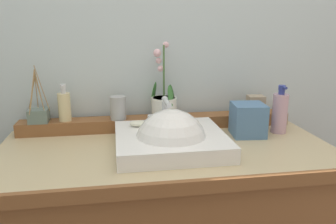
{
  "coord_description": "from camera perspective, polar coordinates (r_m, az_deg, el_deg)",
  "views": [
    {
      "loc": [
        -0.19,
        -1.18,
        1.33
      ],
      "look_at": [
        0.01,
        -0.0,
        1.01
      ],
      "focal_mm": 35.88,
      "sensor_mm": 36.0,
      "label": 1
    }
  ],
  "objects": [
    {
      "name": "back_ledge",
      "position": [
        1.5,
        -1.68,
        -1.76
      ],
      "size": [
        1.19,
        0.09,
        0.05
      ],
      "primitive_type": "cube",
      "color": "brown",
      "rests_on": "vanity_cabinet"
    },
    {
      "name": "soap_bar",
      "position": [
        1.34,
        -5.07,
        -1.95
      ],
      "size": [
        0.07,
        0.04,
        0.02
      ],
      "primitive_type": "ellipsoid",
      "color": "silver",
      "rests_on": "sink_basin"
    },
    {
      "name": "soap_dispenser",
      "position": [
        1.47,
        -17.19,
        0.98
      ],
      "size": [
        0.05,
        0.05,
        0.16
      ],
      "color": "beige",
      "rests_on": "back_ledge"
    },
    {
      "name": "reed_diffuser",
      "position": [
        1.5,
        -21.09,
        -0.44
      ],
      "size": [
        0.09,
        0.1,
        0.24
      ],
      "color": "slate",
      "rests_on": "back_ledge"
    },
    {
      "name": "wall_back",
      "position": [
        1.6,
        -2.58,
        12.44
      ],
      "size": [
        3.1,
        0.2,
        2.52
      ],
      "primitive_type": "cube",
      "color": "silver",
      "rests_on": "ground"
    },
    {
      "name": "lotion_bottle",
      "position": [
        1.5,
        18.46,
        -0.06
      ],
      "size": [
        0.06,
        0.07,
        0.21
      ],
      "color": "#C89BAB",
      "rests_on": "vanity_cabinet"
    },
    {
      "name": "tissue_box",
      "position": [
        1.43,
        13.43,
        -1.27
      ],
      "size": [
        0.14,
        0.14,
        0.13
      ],
      "primitive_type": "cube",
      "rotation": [
        0.0,
        0.0,
        -0.1
      ],
      "color": "teal",
      "rests_on": "vanity_cabinet"
    },
    {
      "name": "sink_basin",
      "position": [
        1.25,
        0.5,
        -5.4
      ],
      "size": [
        0.4,
        0.39,
        0.29
      ],
      "color": "white",
      "rests_on": "vanity_cabinet"
    },
    {
      "name": "potted_plant",
      "position": [
        1.48,
        -0.73,
        1.74
      ],
      "size": [
        0.12,
        0.11,
        0.32
      ],
      "color": "silver",
      "rests_on": "back_ledge"
    },
    {
      "name": "trinket_box",
      "position": [
        1.59,
        14.65,
        1.3
      ],
      "size": [
        0.08,
        0.06,
        0.08
      ],
      "primitive_type": "cube",
      "rotation": [
        0.0,
        0.0,
        -0.07
      ],
      "color": "tan",
      "rests_on": "back_ledge"
    },
    {
      "name": "tumbler_cup",
      "position": [
        1.45,
        -8.48,
        0.69
      ],
      "size": [
        0.07,
        0.07,
        0.1
      ],
      "primitive_type": "cylinder",
      "color": "#9FA09F",
      "rests_on": "back_ledge"
    }
  ]
}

